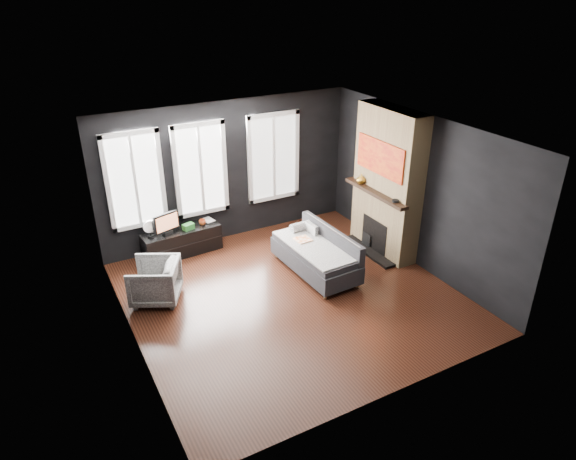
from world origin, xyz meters
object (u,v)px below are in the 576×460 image
sofa (315,252)px  mug (202,221)px  armchair (155,279)px  mantel_vase (361,179)px  book (204,216)px  monitor (166,222)px  media_console (182,241)px

sofa → mug: 2.26m
sofa → armchair: 2.73m
armchair → mantel_vase: (4.00, 0.09, 0.94)m
sofa → book: sofa is taller
sofa → mug: size_ratio=13.71×
mantel_vase → monitor: bearing=161.6°
armchair → media_console: 1.55m
sofa → mantel_vase: 1.70m
sofa → armchair: (-2.69, 0.46, -0.01)m
armchair → mug: (1.28, 1.29, 0.19)m
sofa → armchair: size_ratio=2.36×
sofa → mantel_vase: mantel_vase is taller
mantel_vase → mug: bearing=156.3°
media_console → sofa: bearing=-47.8°
media_console → book: book is taller
sofa → mug: sofa is taller
armchair → media_console: armchair is taller
media_console → monitor: 0.55m
armchair → mug: bearing=162.5°
sofa → book: bearing=123.8°
armchair → book: 1.95m
monitor → mug: (0.69, 0.06, -0.17)m
book → armchair: bearing=-134.2°
armchair → mantel_vase: mantel_vase is taller
mug → mantel_vase: 3.06m
mantel_vase → sofa: bearing=-156.9°
mug → book: bearing=56.5°
mug → book: book is taller
armchair → monitor: 1.41m
armchair → book: size_ratio=3.00×
sofa → media_console: (-1.84, 1.75, -0.13)m
sofa → monitor: 2.72m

